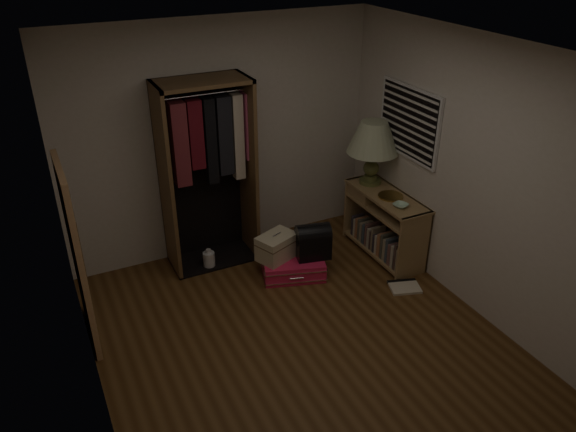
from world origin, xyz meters
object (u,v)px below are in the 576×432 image
object	(u,v)px
pink_suitcase	(293,266)
white_jug	(209,259)
open_wardrobe	(208,157)
table_lamp	(373,139)
train_case	(277,247)
console_bookshelf	(383,222)
black_bag	(313,240)
floor_mirror	(77,257)

from	to	relation	value
pink_suitcase	white_jug	bearing A→B (deg)	162.87
open_wardrobe	table_lamp	distance (m)	1.81
train_case	open_wardrobe	bearing A→B (deg)	106.00
open_wardrobe	white_jug	distance (m)	1.15
white_jug	table_lamp	bearing A→B (deg)	-7.67
table_lamp	console_bookshelf	bearing A→B (deg)	-90.64
black_bag	table_lamp	size ratio (longest dim) A/B	0.52
console_bookshelf	open_wardrobe	xyz separation A→B (m)	(-1.76, 0.74, 0.83)
floor_mirror	white_jug	world-z (taller)	floor_mirror
open_wardrobe	pink_suitcase	world-z (taller)	open_wardrobe
floor_mirror	white_jug	bearing A→B (deg)	23.98
black_bag	white_jug	size ratio (longest dim) A/B	1.78
train_case	white_jug	world-z (taller)	train_case
open_wardrobe	table_lamp	size ratio (longest dim) A/B	2.67
console_bookshelf	white_jug	distance (m)	2.00
open_wardrobe	black_bag	distance (m)	1.41
open_wardrobe	floor_mirror	xyz separation A→B (m)	(-1.48, -0.77, -0.37)
console_bookshelf	train_case	bearing A→B (deg)	174.74
open_wardrobe	black_bag	xyz separation A→B (m)	(0.85, -0.77, -0.82)
train_case	console_bookshelf	bearing A→B (deg)	-27.29
pink_suitcase	floor_mirror	bearing A→B (deg)	-160.71
table_lamp	white_jug	size ratio (longest dim) A/B	3.40
white_jug	console_bookshelf	bearing A→B (deg)	-16.69
pink_suitcase	train_case	distance (m)	0.30
black_bag	table_lamp	world-z (taller)	table_lamp
black_bag	table_lamp	distance (m)	1.32
open_wardrobe	pink_suitcase	xyz separation A→B (m)	(0.64, -0.70, -1.12)
console_bookshelf	white_jug	xyz separation A→B (m)	(-1.89, 0.57, -0.30)
floor_mirror	train_case	world-z (taller)	floor_mirror
open_wardrobe	floor_mirror	size ratio (longest dim) A/B	1.21
floor_mirror	pink_suitcase	world-z (taller)	floor_mirror
black_bag	table_lamp	bearing A→B (deg)	33.29
pink_suitcase	black_bag	bearing A→B (deg)	0.13
table_lamp	floor_mirror	bearing A→B (deg)	-173.93
train_case	white_jug	bearing A→B (deg)	121.89
console_bookshelf	table_lamp	distance (m)	0.94
pink_suitcase	black_bag	size ratio (longest dim) A/B	1.94
console_bookshelf	train_case	world-z (taller)	console_bookshelf
white_jug	open_wardrobe	bearing A→B (deg)	52.60
open_wardrobe	table_lamp	bearing A→B (deg)	-13.61
pink_suitcase	open_wardrobe	bearing A→B (deg)	149.76
pink_suitcase	train_case	world-z (taller)	train_case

